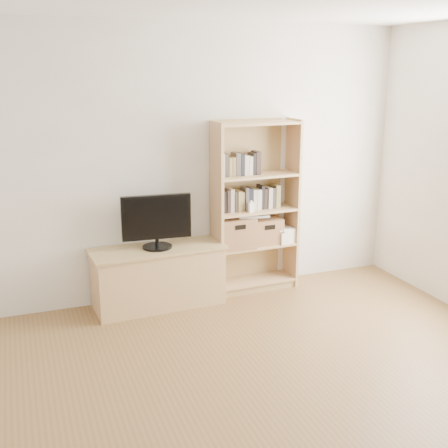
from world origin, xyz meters
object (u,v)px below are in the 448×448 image
tv_stand (158,278)px  television (156,222)px  bookshelf (255,207)px  basket_right (265,231)px  baby_monitor (251,207)px  laptop (253,215)px  basket_left (234,232)px

tv_stand → television: bearing=176.9°
bookshelf → basket_right: bearing=-2.6°
baby_monitor → laptop: baby_monitor is taller
baby_monitor → basket_right: bearing=14.3°
tv_stand → bookshelf: size_ratio=0.70×
tv_stand → baby_monitor: bearing=-4.7°
basket_right → laptop: bearing=-171.2°
television → baby_monitor: television is taller
basket_left → laptop: bearing=-3.3°
television → baby_monitor: (0.93, -0.03, 0.06)m
television → basket_left: bearing=9.0°
basket_left → basket_right: 0.33m
tv_stand → baby_monitor: baby_monitor is taller
tv_stand → basket_left: 0.87m
baby_monitor → basket_left: bearing=135.8°
basket_right → basket_left: bearing=-177.1°
television → basket_left: (0.80, 0.06, -0.20)m
bookshelf → television: 1.03m
bookshelf → basket_right: bookshelf is taller
baby_monitor → basket_right: 0.36m
tv_stand → bookshelf: bookshelf is taller
baby_monitor → laptop: size_ratio=0.32×
basket_left → laptop: (0.19, -0.01, 0.16)m
basket_right → tv_stand: bearing=-175.5°
bookshelf → basket_left: (-0.23, -0.01, -0.23)m
bookshelf → baby_monitor: 0.14m
baby_monitor → basket_right: baby_monitor is taller
tv_stand → basket_right: basket_right is taller
tv_stand → basket_left: size_ratio=3.29×
television → baby_monitor: 0.94m
tv_stand → basket_right: size_ratio=3.83×
basket_right → laptop: laptop is taller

